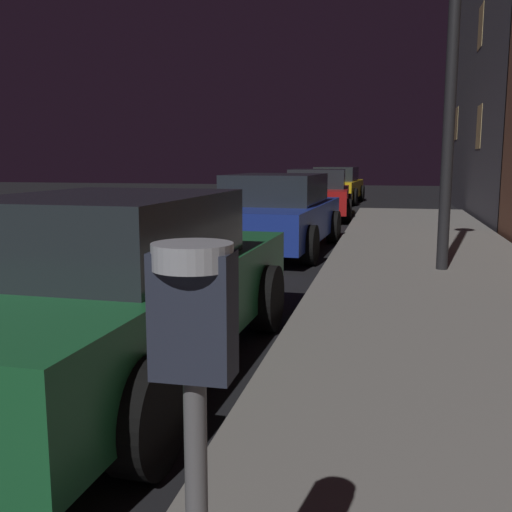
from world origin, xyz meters
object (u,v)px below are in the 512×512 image
object	(u,v)px
car_red	(317,194)
car_yellow_cab	(336,185)
street_lamp	(455,4)
car_green	(116,287)
parking_meter	(194,379)
car_blue	(275,213)

from	to	relation	value
car_red	car_yellow_cab	distance (m)	6.40
car_red	street_lamp	distance (m)	9.76
car_green	street_lamp	size ratio (longest dim) A/B	0.85
parking_meter	car_red	size ratio (longest dim) A/B	0.31
car_green	car_yellow_cab	distance (m)	19.74
parking_meter	car_blue	bearing A→B (deg)	99.58
car_green	car_yellow_cab	world-z (taller)	same
parking_meter	car_red	xyz separation A→B (m)	(-1.63, 16.27, -0.46)
car_green	car_red	world-z (taller)	same
car_yellow_cab	street_lamp	xyz separation A→B (m)	(2.83, -15.24, 3.03)
parking_meter	car_blue	distance (m)	9.77
car_blue	street_lamp	distance (m)	4.69
street_lamp	car_blue	bearing A→B (deg)	142.31
car_blue	car_green	bearing A→B (deg)	-90.02
parking_meter	car_yellow_cab	size ratio (longest dim) A/B	0.30
car_green	car_yellow_cab	size ratio (longest dim) A/B	1.04
car_green	car_blue	xyz separation A→B (m)	(0.00, 6.69, 0.01)
car_blue	car_yellow_cab	size ratio (longest dim) A/B	1.02
parking_meter	car_green	size ratio (longest dim) A/B	0.29
car_blue	street_lamp	world-z (taller)	street_lamp
car_yellow_cab	car_green	bearing A→B (deg)	-90.00
parking_meter	car_blue	xyz separation A→B (m)	(-1.62, 9.62, -0.46)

